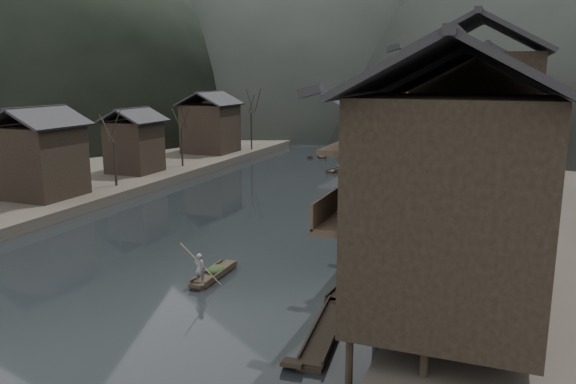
% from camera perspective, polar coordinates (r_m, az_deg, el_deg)
% --- Properties ---
extents(water, '(300.00, 300.00, 0.00)m').
position_cam_1_polar(water, '(37.00, -11.28, -7.47)').
color(water, black).
rests_on(water, ground).
extents(left_bank, '(40.00, 200.00, 1.20)m').
position_cam_1_polar(left_bank, '(88.64, -16.69, 3.98)').
color(left_bank, '#2D2823').
rests_on(left_bank, ground).
extents(stilt_houses, '(9.00, 67.60, 15.71)m').
position_cam_1_polar(stilt_houses, '(48.47, 19.19, 7.36)').
color(stilt_houses, black).
rests_on(stilt_houses, ground).
extents(left_houses, '(8.10, 53.20, 8.73)m').
position_cam_1_polar(left_houses, '(63.62, -17.50, 5.56)').
color(left_houses, black).
rests_on(left_houses, left_bank).
extents(bare_trees, '(3.91, 60.29, 7.82)m').
position_cam_1_polar(bare_trees, '(62.27, -14.41, 6.25)').
color(bare_trees, black).
rests_on(bare_trees, left_bank).
extents(moored_sampans, '(3.07, 72.24, 0.47)m').
position_cam_1_polar(moored_sampans, '(57.80, 13.56, -0.30)').
color(moored_sampans, black).
rests_on(moored_sampans, water).
extents(midriver_boats, '(8.96, 23.40, 0.44)m').
position_cam_1_polar(midriver_boats, '(81.46, 5.34, 3.49)').
color(midriver_boats, black).
rests_on(midriver_boats, water).
extents(stone_bridge, '(40.00, 6.00, 9.00)m').
position_cam_1_polar(stone_bridge, '(103.32, 10.58, 7.87)').
color(stone_bridge, '#4C4C4F').
rests_on(stone_bridge, ground).
extents(hero_sampan, '(1.05, 4.73, 0.43)m').
position_cam_1_polar(hero_sampan, '(34.73, -7.51, -8.29)').
color(hero_sampan, black).
rests_on(hero_sampan, water).
extents(cargo_heap, '(1.04, 1.36, 0.62)m').
position_cam_1_polar(cargo_heap, '(34.73, -7.36, -7.34)').
color(cargo_heap, black).
rests_on(cargo_heap, hero_sampan).
extents(boatman, '(0.69, 0.48, 1.83)m').
position_cam_1_polar(boatman, '(33.01, -8.98, -7.32)').
color(boatman, slate).
rests_on(boatman, hero_sampan).
extents(bamboo_pole, '(1.78, 1.84, 3.09)m').
position_cam_1_polar(bamboo_pole, '(32.19, -8.81, -3.23)').
color(bamboo_pole, '#8C7A51').
rests_on(bamboo_pole, boatman).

